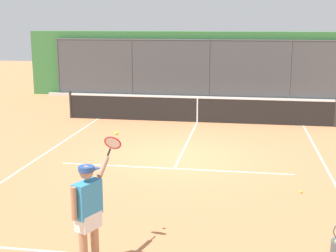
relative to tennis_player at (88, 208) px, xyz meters
name	(u,v)px	position (x,y,z in m)	size (l,w,h in m)	color
ground_plane	(180,157)	(-0.56, -6.19, -0.96)	(60.00, 60.00, 0.00)	#C67A4C
court_line_markings	(173,171)	(-0.56, -4.91, -0.96)	(7.85, 10.66, 0.01)	white
fence_backdrop	(210,65)	(-0.56, -17.08, 0.65)	(18.34, 1.37, 3.25)	#474C51
tennis_net	(197,109)	(-0.56, -10.97, -0.47)	(10.09, 0.09, 1.07)	#2D2D2D
tennis_player	(88,208)	(0.00, 0.00, 0.00)	(0.52, 1.36, 1.93)	navy
tennis_ball_by_sideline	(301,192)	(-3.60, -3.83, -0.93)	(0.07, 0.07, 0.07)	#CCDB33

